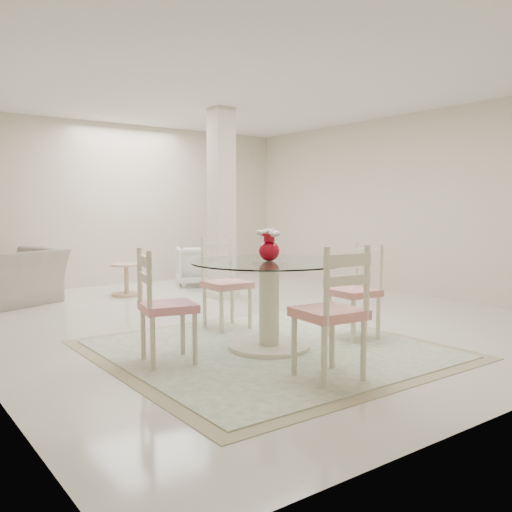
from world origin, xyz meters
TOP-DOWN VIEW (x-y plane):
  - ground at (0.00, 0.00)m, footprint 7.00×7.00m
  - room_shell at (0.00, 0.00)m, footprint 6.02×7.02m
  - column at (0.50, 1.30)m, footprint 0.30×0.30m
  - area_rug at (-0.73, -1.40)m, footprint 2.89×2.89m
  - dining_table at (-0.73, -1.40)m, footprint 1.42×1.42m
  - red_vase at (-0.73, -1.40)m, footprint 0.22×0.21m
  - dining_chair_east at (0.27, -1.56)m, footprint 0.43×0.43m
  - dining_chair_north at (-0.57, -0.39)m, footprint 0.44×0.44m
  - dining_chair_west at (-1.73, -1.23)m, footprint 0.51×0.51m
  - dining_chair_south at (-0.90, -2.41)m, footprint 0.49×0.49m
  - recliner_taupe at (-2.07, 2.49)m, footprint 1.45×1.36m
  - armchair_white at (0.87, 2.61)m, footprint 0.93×0.94m
  - side_table at (-0.54, 2.30)m, footprint 0.45×0.45m

SIDE VIEW (x-z plane):
  - ground at x=0.00m, z-range 0.00..0.00m
  - area_rug at x=-0.73m, z-range 0.00..0.02m
  - side_table at x=-0.54m, z-range -0.02..0.45m
  - armchair_white at x=0.87m, z-range 0.00..0.66m
  - recliner_taupe at x=-2.07m, z-range 0.00..0.75m
  - dining_table at x=-0.73m, z-range 0.01..0.83m
  - dining_chair_east at x=0.27m, z-range 0.03..1.06m
  - dining_chair_west at x=-1.73m, z-range 0.03..1.09m
  - dining_chair_north at x=-0.57m, z-range 0.03..1.10m
  - dining_chair_south at x=-0.90m, z-range 0.03..1.16m
  - red_vase at x=-0.73m, z-range 0.82..1.11m
  - column at x=0.50m, z-range 0.00..2.70m
  - room_shell at x=0.00m, z-range 0.50..3.21m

